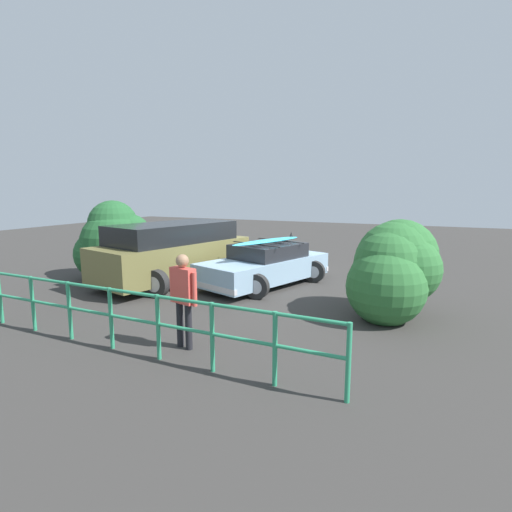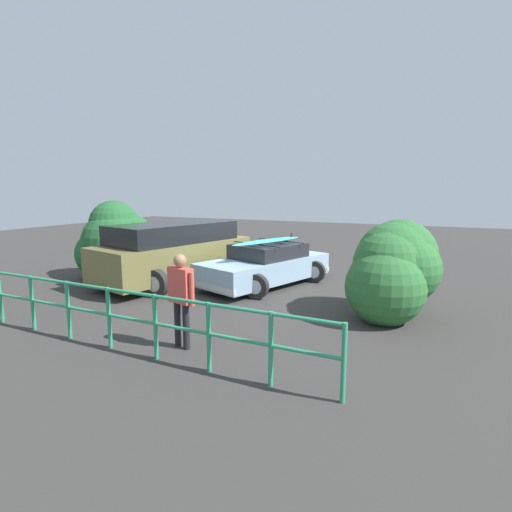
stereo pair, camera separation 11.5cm
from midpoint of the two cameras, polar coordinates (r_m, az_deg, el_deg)
name	(u,v)px [view 1 (the left image)]	position (r m, az deg, el deg)	size (l,w,h in m)	color
ground_plane	(259,281)	(12.20, 0.17, -3.64)	(44.00, 44.00, 0.02)	#383533
sedan_car	(265,265)	(11.62, 1.05, -1.27)	(3.11, 4.44, 1.49)	#8CADC6
suv_car	(174,252)	(12.16, -11.91, 0.60)	(3.32, 5.11, 1.78)	brown
person_bystander	(183,292)	(7.06, -10.81, -5.14)	(0.64, 0.30, 1.68)	black
railing_fence	(133,314)	(7.10, -17.57, -7.93)	(7.32, 0.27, 1.10)	#2D9366
bush_near_left	(394,267)	(9.19, 18.76, -1.53)	(1.92, 2.45, 2.20)	#4C3828
bush_near_right	(117,244)	(13.36, -19.52, 1.60)	(2.66, 2.15, 2.44)	#4C3828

